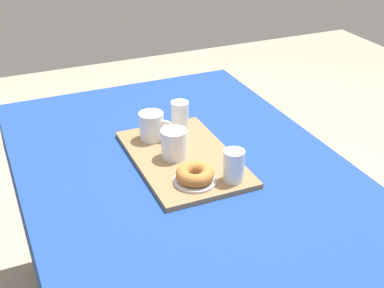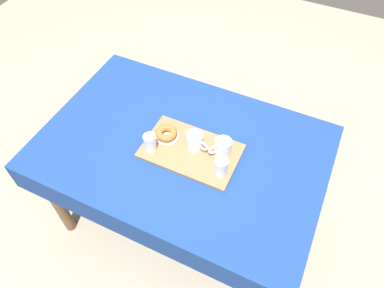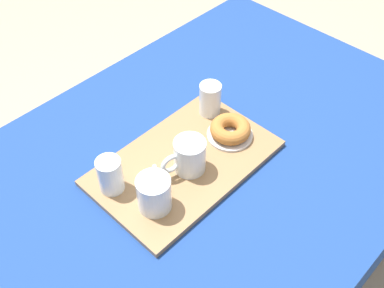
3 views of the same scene
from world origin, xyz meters
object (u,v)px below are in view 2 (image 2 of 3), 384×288
(serving_tray, at_px, (191,151))
(water_glass_far, at_px, (150,143))
(dining_table, at_px, (182,156))
(tea_mug_left, at_px, (195,141))
(tea_mug_right, at_px, (223,148))
(sugar_donut_left, at_px, (166,133))
(donut_plate_left, at_px, (167,136))
(water_glass_near, at_px, (221,168))

(serving_tray, distance_m, water_glass_far, 0.21)
(serving_tray, bearing_deg, water_glass_far, -156.80)
(dining_table, xyz_separation_m, tea_mug_left, (0.07, 0.01, 0.15))
(dining_table, distance_m, tea_mug_right, 0.25)
(tea_mug_left, relative_size, sugar_donut_left, 1.10)
(donut_plate_left, bearing_deg, water_glass_far, -107.82)
(tea_mug_left, height_order, sugar_donut_left, tea_mug_left)
(water_glass_far, relative_size, donut_plate_left, 0.76)
(water_glass_near, bearing_deg, serving_tray, 160.63)
(water_glass_far, bearing_deg, sugar_donut_left, 72.18)
(tea_mug_right, height_order, water_glass_near, water_glass_near)
(serving_tray, height_order, water_glass_far, water_glass_far)
(water_glass_near, distance_m, donut_plate_left, 0.35)
(tea_mug_left, bearing_deg, dining_table, -169.75)
(tea_mug_left, xyz_separation_m, donut_plate_left, (-0.16, -0.00, -0.04))
(serving_tray, distance_m, tea_mug_right, 0.16)
(dining_table, relative_size, serving_tray, 3.02)
(sugar_donut_left, bearing_deg, donut_plate_left, 0.00)
(tea_mug_left, height_order, tea_mug_right, same)
(water_glass_far, bearing_deg, water_glass_near, 2.16)
(water_glass_far, height_order, donut_plate_left, water_glass_far)
(water_glass_far, bearing_deg, serving_tray, 23.20)
(serving_tray, height_order, donut_plate_left, donut_plate_left)
(water_glass_near, bearing_deg, donut_plate_left, 164.78)
(serving_tray, height_order, tea_mug_left, tea_mug_left)
(tea_mug_left, xyz_separation_m, water_glass_near, (0.17, -0.09, 0.00))
(dining_table, xyz_separation_m, sugar_donut_left, (-0.09, 0.01, 0.13))
(water_glass_near, height_order, water_glass_far, same)
(water_glass_far, bearing_deg, tea_mug_right, 21.00)
(serving_tray, bearing_deg, tea_mug_right, 18.16)
(tea_mug_left, height_order, water_glass_far, water_glass_far)
(water_glass_far, xyz_separation_m, sugar_donut_left, (0.03, 0.10, -0.02))
(tea_mug_right, bearing_deg, sugar_donut_left, -175.74)
(serving_tray, xyz_separation_m, tea_mug_left, (0.01, 0.03, 0.05))
(tea_mug_right, bearing_deg, water_glass_far, -159.00)
(sugar_donut_left, bearing_deg, water_glass_near, -15.22)
(tea_mug_right, relative_size, sugar_donut_left, 0.95)
(serving_tray, distance_m, water_glass_near, 0.20)
(donut_plate_left, height_order, sugar_donut_left, sugar_donut_left)
(dining_table, height_order, tea_mug_right, tea_mug_right)
(water_glass_near, distance_m, sugar_donut_left, 0.35)
(dining_table, xyz_separation_m, tea_mug_right, (0.20, 0.03, 0.15))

